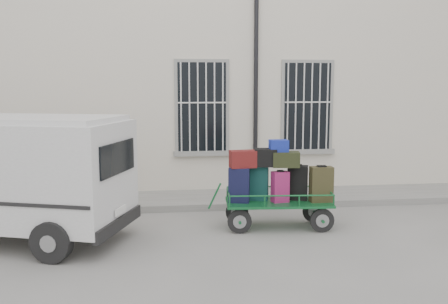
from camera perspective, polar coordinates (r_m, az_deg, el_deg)
ground at (r=9.96m, az=1.28°, el=-8.64°), size 80.00×80.00×0.00m
building at (r=15.02m, az=-1.81°, el=8.45°), size 24.00×5.15×6.00m
sidewalk at (r=12.05m, az=-0.27°, el=-5.38°), size 24.00×1.70×0.15m
luggage_cart at (r=9.82m, az=6.01°, el=-3.67°), size 2.44×1.09×1.74m
van at (r=9.76m, az=-24.00°, el=-1.88°), size 4.81×3.17×2.25m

